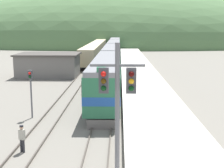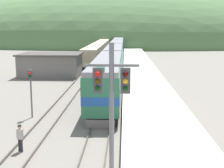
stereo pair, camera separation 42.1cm
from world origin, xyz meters
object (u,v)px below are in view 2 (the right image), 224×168
(track_worker, at_px, (20,137))
(carriage_third, at_px, (117,49))
(express_train_lead_car, at_px, (107,77))
(carriage_fourth, at_px, (119,45))
(signal_mast_main, at_px, (112,103))
(carriage_second, at_px, (114,58))
(signal_post_siding, at_px, (31,84))
(siding_train, at_px, (99,50))

(track_worker, bearing_deg, carriage_third, 85.29)
(express_train_lead_car, distance_m, carriage_fourth, 61.34)
(signal_mast_main, bearing_deg, carriage_fourth, 90.89)
(express_train_lead_car, relative_size, carriage_second, 1.08)
(signal_post_siding, bearing_deg, signal_mast_main, -60.74)
(carriage_fourth, relative_size, track_worker, 11.14)
(carriage_second, bearing_deg, carriage_third, 90.00)
(carriage_fourth, distance_m, track_worker, 76.05)
(carriage_third, distance_m, track_worker, 56.00)
(carriage_third, height_order, signal_post_siding, carriage_third)
(carriage_second, xyz_separation_m, siding_train, (-4.41, 22.58, -0.40))
(carriage_third, bearing_deg, express_train_lead_car, -90.00)
(signal_mast_main, bearing_deg, carriage_third, 91.18)
(express_train_lead_car, height_order, carriage_third, express_train_lead_car)
(carriage_second, bearing_deg, signal_post_siding, -102.07)
(express_train_lead_car, bearing_deg, siding_train, 95.76)
(siding_train, bearing_deg, carriage_fourth, 75.94)
(signal_post_siding, height_order, track_worker, signal_post_siding)
(carriage_fourth, bearing_deg, express_train_lead_car, -90.00)
(siding_train, height_order, track_worker, siding_train)
(express_train_lead_car, distance_m, siding_train, 43.94)
(carriage_third, distance_m, siding_train, 5.08)
(carriage_third, distance_m, signal_mast_main, 61.56)
(track_worker, bearing_deg, express_train_lead_car, 72.48)
(carriage_third, bearing_deg, carriage_second, -90.00)
(carriage_fourth, relative_size, siding_train, 0.40)
(carriage_fourth, bearing_deg, carriage_third, -90.00)
(express_train_lead_car, height_order, track_worker, express_train_lead_car)
(siding_train, bearing_deg, track_worker, -90.18)
(signal_post_siding, bearing_deg, express_train_lead_car, 49.86)
(carriage_second, relative_size, track_worker, 11.14)
(carriage_second, height_order, track_worker, carriage_second)
(express_train_lead_car, relative_size, carriage_third, 1.08)
(express_train_lead_car, bearing_deg, carriage_second, 90.00)
(siding_train, relative_size, signal_post_siding, 11.59)
(signal_mast_main, bearing_deg, carriage_second, 91.76)
(siding_train, height_order, signal_post_siding, signal_post_siding)
(carriage_fourth, xyz_separation_m, signal_mast_main, (1.27, -81.61, 2.22))
(siding_train, distance_m, track_worker, 58.28)
(track_worker, bearing_deg, signal_post_siding, 101.23)
(signal_mast_main, distance_m, track_worker, 8.94)
(carriage_second, bearing_deg, express_train_lead_car, -90.00)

